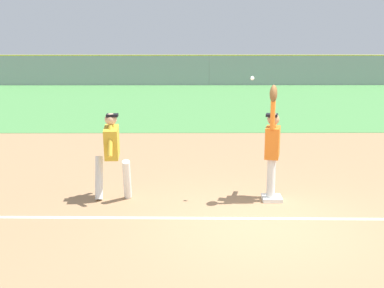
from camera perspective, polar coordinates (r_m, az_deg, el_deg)
ground_plane at (r=8.62m, az=8.05°, el=-9.27°), size 72.24×72.24×0.00m
outfield_grass at (r=23.29m, az=2.72°, el=4.91°), size 53.30×14.65×0.01m
chalk_foul_line at (r=9.19m, az=-15.48°, el=-8.18°), size 12.00×0.35×0.01m
first_base at (r=9.84m, az=9.22°, el=-6.22°), size 0.39×0.39×0.08m
fielder at (r=9.59m, az=9.28°, el=-0.01°), size 0.36×0.89×2.28m
runner at (r=9.63m, az=-9.25°, el=-0.72°), size 0.74×0.84×1.72m
baseball at (r=9.31m, az=7.00°, el=7.57°), size 0.07×0.07×0.07m
outfield_fence at (r=30.47m, az=2.01°, el=8.55°), size 53.38×0.08×1.85m
parked_car_white at (r=35.03m, az=-16.28°, el=8.20°), size 4.56×2.44×1.25m
parked_car_green at (r=34.27m, az=-6.38°, el=8.54°), size 4.53×2.37×1.25m
parked_car_silver at (r=33.86m, az=3.86°, el=8.53°), size 4.58×2.49×1.25m
parked_car_tan at (r=35.49m, az=12.61°, el=8.46°), size 4.47×2.26×1.25m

